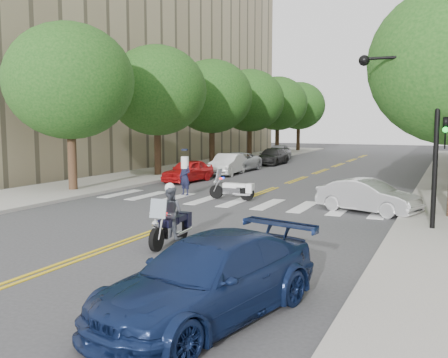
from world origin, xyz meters
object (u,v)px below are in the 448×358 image
Objects in this scene: motorcycle_police at (171,217)px; motorcycle_parked at (235,189)px; sedan_blue at (209,279)px; convertible at (368,196)px; officer_standing at (185,177)px.

motorcycle_parked is at bearing -82.76° from motorcycle_police.
motorcycle_parked is 13.92m from sedan_blue.
sedan_blue is (5.12, -12.94, 0.25)m from motorcycle_parked.
convertible is 12.13m from sedan_blue.
officer_standing is at bearing -66.85° from motorcycle_police.
motorcycle_police is 8.78m from convertible.
motorcycle_police is at bearing -45.94° from officer_standing.
motorcycle_police is at bearing 169.53° from convertible.
sedan_blue is (7.90, -13.21, -0.18)m from officer_standing.
convertible is at bearing 9.92° from officer_standing.
officer_standing reaches higher than convertible.
motorcycle_police reaches higher than convertible.
motorcycle_police is 5.67m from sedan_blue.
officer_standing is at bearing 134.64° from sedan_blue.
motorcycle_police is at bearing 141.49° from sedan_blue.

